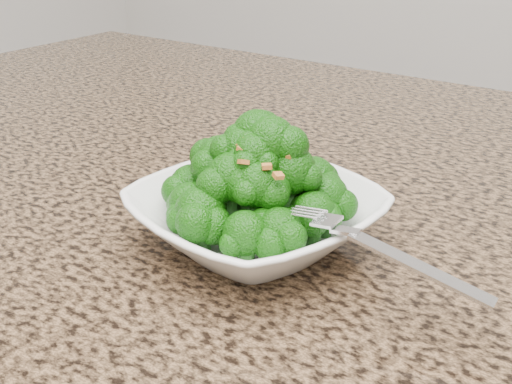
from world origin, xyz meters
The scene contains 5 objects.
granite_counter centered at (0.00, 0.30, 0.89)m, with size 1.64×1.04×0.03m, color brown.
bowl centered at (0.04, 0.19, 0.92)m, with size 0.20×0.20×0.05m, color white.
broccoli_pile centered at (0.04, 0.19, 0.99)m, with size 0.18×0.18×0.08m, color #14590A, non-canonical shape.
garlic_topping centered at (0.04, 0.19, 1.03)m, with size 0.11×0.11×0.01m, color #C4762F, non-canonical shape.
fork centered at (0.14, 0.16, 0.96)m, with size 0.18×0.03×0.01m, color silver, non-canonical shape.
Camera 1 is at (0.32, -0.22, 1.17)m, focal length 45.00 mm.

